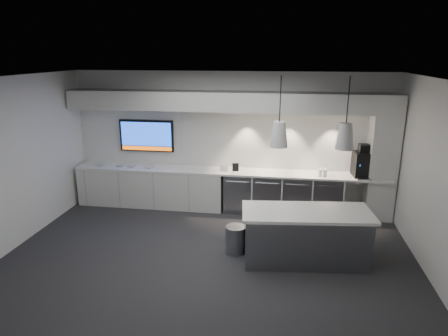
% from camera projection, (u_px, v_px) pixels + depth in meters
% --- Properties ---
extents(floor, '(7.00, 7.00, 0.00)m').
position_uv_depth(floor, '(209.00, 256.00, 6.89)').
color(floor, '#29282B').
rests_on(floor, ground).
extents(ceiling, '(7.00, 7.00, 0.00)m').
position_uv_depth(ceiling, '(207.00, 78.00, 6.06)').
color(ceiling, black).
rests_on(ceiling, wall_back).
extents(wall_back, '(7.00, 0.00, 7.00)m').
position_uv_depth(wall_back, '(230.00, 140.00, 8.85)').
color(wall_back, white).
rests_on(wall_back, floor).
extents(wall_front, '(7.00, 0.00, 7.00)m').
position_uv_depth(wall_front, '(162.00, 242.00, 4.10)').
color(wall_front, white).
rests_on(wall_front, floor).
extents(wall_left, '(0.00, 7.00, 7.00)m').
position_uv_depth(wall_left, '(12.00, 164.00, 6.99)').
color(wall_left, white).
rests_on(wall_left, floor).
extents(wall_right, '(0.00, 7.00, 7.00)m').
position_uv_depth(wall_right, '(438.00, 183.00, 5.96)').
color(wall_right, white).
rests_on(wall_right, floor).
extents(back_counter, '(6.80, 0.65, 0.04)m').
position_uv_depth(back_counter, '(227.00, 171.00, 8.71)').
color(back_counter, white).
rests_on(back_counter, left_base_cabinets).
extents(left_base_cabinets, '(3.30, 0.63, 0.86)m').
position_uv_depth(left_base_cabinets, '(152.00, 187.00, 9.09)').
color(left_base_cabinets, silver).
rests_on(left_base_cabinets, floor).
extents(fridge_unit_a, '(0.60, 0.61, 0.85)m').
position_uv_depth(fridge_unit_a, '(239.00, 191.00, 8.80)').
color(fridge_unit_a, gray).
rests_on(fridge_unit_a, floor).
extents(fridge_unit_b, '(0.60, 0.61, 0.85)m').
position_uv_depth(fridge_unit_b, '(267.00, 193.00, 8.71)').
color(fridge_unit_b, gray).
rests_on(fridge_unit_b, floor).
extents(fridge_unit_c, '(0.60, 0.61, 0.85)m').
position_uv_depth(fridge_unit_c, '(296.00, 194.00, 8.62)').
color(fridge_unit_c, gray).
rests_on(fridge_unit_c, floor).
extents(fridge_unit_d, '(0.60, 0.61, 0.85)m').
position_uv_depth(fridge_unit_d, '(326.00, 196.00, 8.53)').
color(fridge_unit_d, gray).
rests_on(fridge_unit_d, floor).
extents(backsplash, '(4.60, 0.03, 1.30)m').
position_uv_depth(backsplash, '(284.00, 140.00, 8.64)').
color(backsplash, silver).
rests_on(backsplash, wall_back).
extents(soffit, '(6.90, 0.60, 0.40)m').
position_uv_depth(soffit, '(228.00, 101.00, 8.31)').
color(soffit, silver).
rests_on(soffit, wall_back).
extents(column, '(0.55, 0.55, 2.60)m').
position_uv_depth(column, '(382.00, 158.00, 8.15)').
color(column, silver).
rests_on(column, floor).
extents(wall_tv, '(1.25, 0.07, 0.72)m').
position_uv_depth(wall_tv, '(147.00, 136.00, 9.06)').
color(wall_tv, black).
rests_on(wall_tv, wall_back).
extents(island, '(2.19, 1.13, 0.89)m').
position_uv_depth(island, '(305.00, 236.00, 6.63)').
color(island, gray).
rests_on(island, floor).
extents(bin, '(0.40, 0.40, 0.49)m').
position_uv_depth(bin, '(236.00, 239.00, 6.94)').
color(bin, gray).
rests_on(bin, floor).
extents(coffee_machine, '(0.41, 0.57, 0.68)m').
position_uv_depth(coffee_machine, '(363.00, 163.00, 8.24)').
color(coffee_machine, black).
rests_on(coffee_machine, back_counter).
extents(sign_black, '(0.14, 0.05, 0.18)m').
position_uv_depth(sign_black, '(236.00, 167.00, 8.63)').
color(sign_black, black).
rests_on(sign_black, back_counter).
extents(sign_white, '(0.18, 0.04, 0.14)m').
position_uv_depth(sign_white, '(224.00, 168.00, 8.63)').
color(sign_white, white).
rests_on(sign_white, back_counter).
extents(cup_cluster, '(0.17, 0.17, 0.15)m').
position_uv_depth(cup_cluster, '(323.00, 172.00, 8.31)').
color(cup_cluster, white).
rests_on(cup_cluster, back_counter).
extents(tray_a, '(0.17, 0.17, 0.02)m').
position_uv_depth(tray_a, '(100.00, 165.00, 9.06)').
color(tray_a, '#A9A9A9').
rests_on(tray_a, back_counter).
extents(tray_b, '(0.17, 0.17, 0.02)m').
position_uv_depth(tray_b, '(121.00, 166.00, 9.02)').
color(tray_b, '#A9A9A9').
rests_on(tray_b, back_counter).
extents(tray_c, '(0.19, 0.19, 0.02)m').
position_uv_depth(tray_c, '(132.00, 166.00, 8.99)').
color(tray_c, '#A9A9A9').
rests_on(tray_c, back_counter).
extents(tray_d, '(0.19, 0.19, 0.02)m').
position_uv_depth(tray_d, '(149.00, 167.00, 8.88)').
color(tray_d, '#A9A9A9').
rests_on(tray_d, back_counter).
extents(pendant_left, '(0.28, 0.28, 1.10)m').
position_uv_depth(pendant_left, '(279.00, 134.00, 6.22)').
color(pendant_left, silver).
rests_on(pendant_left, ceiling).
extents(pendant_right, '(0.28, 0.28, 1.10)m').
position_uv_depth(pendant_right, '(345.00, 136.00, 6.08)').
color(pendant_right, silver).
rests_on(pendant_right, ceiling).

